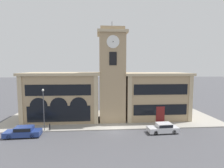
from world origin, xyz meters
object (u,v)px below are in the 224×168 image
parked_car_near (23,131)px  bollard (50,127)px  parked_car_mid (163,128)px  street_lamp (43,104)px

parked_car_near → bollard: parked_car_near is taller
parked_car_mid → street_lamp: street_lamp is taller
parked_car_mid → bollard: size_ratio=4.28×
street_lamp → bollard: 3.70m
parked_car_near → parked_car_mid: size_ratio=1.08×
street_lamp → parked_car_near: bearing=-141.1°
parked_car_mid → street_lamp: (-17.84, 1.87, 3.52)m
parked_car_near → street_lamp: (2.31, 1.86, 3.51)m
parked_car_mid → bollard: parked_car_mid is taller
parked_car_near → bollard: size_ratio=4.63×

